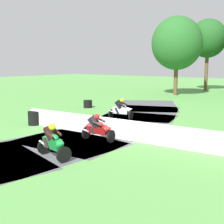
{
  "coord_description": "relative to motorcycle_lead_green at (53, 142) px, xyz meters",
  "views": [
    {
      "loc": [
        9.69,
        -11.24,
        3.57
      ],
      "look_at": [
        -0.2,
        1.63,
        0.9
      ],
      "focal_mm": 48.01,
      "sensor_mm": 36.0,
      "label": 1
    }
  ],
  "objects": [
    {
      "name": "motorcycle_lead_green",
      "position": [
        0.0,
        0.0,
        0.0
      ],
      "size": [
        1.71,
        0.94,
        1.42
      ],
      "color": "black",
      "rests_on": "ground"
    },
    {
      "name": "motorcycle_trailing_white",
      "position": [
        -2.57,
        7.92,
        0.0
      ],
      "size": [
        1.69,
        0.93,
        1.42
      ],
      "color": "black",
      "rests_on": "ground"
    },
    {
      "name": "motorcycle_chase_red",
      "position": [
        -0.32,
        2.96,
        -0.03
      ],
      "size": [
        1.68,
        0.93,
        1.42
      ],
      "color": "black",
      "rests_on": "ground"
    },
    {
      "name": "track_asphalt",
      "position": [
        -2.56,
        3.92,
        -0.66
      ],
      "size": [
        9.76,
        29.69,
        0.01
      ],
      "color": "#515156",
      "rests_on": "ground"
    },
    {
      "name": "tree_mid_rise",
      "position": [
        -5.76,
        31.14,
        5.94
      ],
      "size": [
        4.64,
        4.64,
        9.07
      ],
      "color": "brown",
      "rests_on": "ground"
    },
    {
      "name": "tree_distant",
      "position": [
        -6.36,
        23.48,
        5.0
      ],
      "size": [
        5.51,
        5.51,
        8.57
      ],
      "color": "brown",
      "rests_on": "ground"
    },
    {
      "name": "tire_stack_mid_b",
      "position": [
        -7.75,
        10.48,
        -0.36
      ],
      "size": [
        0.69,
        0.69,
        0.6
      ],
      "color": "black",
      "rests_on": "ground"
    },
    {
      "name": "tire_stack_mid_a",
      "position": [
        -5.66,
        3.53,
        -0.26
      ],
      "size": [
        0.69,
        0.69,
        0.8
      ],
      "color": "black",
      "rests_on": "ground"
    },
    {
      "name": "safety_barrier",
      "position": [
        3.29,
        4.26,
        -0.21
      ],
      "size": [
        18.71,
        1.41,
        0.9
      ],
      "primitive_type": "cube",
      "rotation": [
        0.0,
        0.0,
        -1.51
      ],
      "color": "white",
      "rests_on": "ground"
    },
    {
      "name": "ground_plane",
      "position": [
        -1.36,
        3.99,
        -0.66
      ],
      "size": [
        120.0,
        120.0,
        0.0
      ],
      "primitive_type": "plane",
      "color": "#569947"
    }
  ]
}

